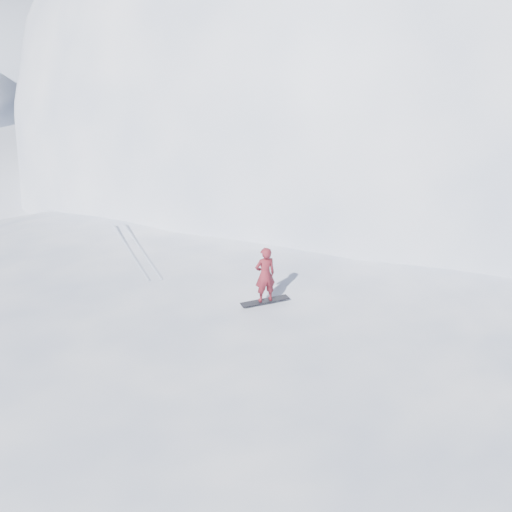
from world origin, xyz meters
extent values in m
plane|color=white|center=(0.00, 0.00, 0.00)|extent=(400.00, 400.00, 0.00)
ellipsoid|color=white|center=(1.00, 3.00, 0.00)|extent=(36.00, 28.00, 4.80)
ellipsoid|color=white|center=(22.00, 26.00, 0.00)|extent=(60.00, 56.00, 56.00)
ellipsoid|color=white|center=(10.00, 20.00, 0.00)|extent=(28.00, 24.00, 18.00)
ellipsoid|color=white|center=(-4.00, -2.00, 0.00)|extent=(6.00, 5.40, 0.80)
ellipsoid|color=white|center=(5.00, -3.00, 0.00)|extent=(5.00, 4.50, 0.70)
ellipsoid|color=white|center=(-2.00, 6.00, 0.00)|extent=(7.00, 6.30, 1.00)
ellipsoid|color=white|center=(7.00, 4.00, 0.00)|extent=(4.00, 3.60, 0.60)
cube|color=black|center=(2.87, -0.38, 2.41)|extent=(1.56, 0.42, 0.03)
imported|color=maroon|center=(2.87, -0.38, 3.32)|extent=(0.68, 0.48, 1.78)
cube|color=silver|center=(-0.99, 4.94, 2.42)|extent=(1.12, 5.92, 0.04)
cube|color=silver|center=(-0.56, 4.94, 2.42)|extent=(1.09, 5.92, 0.04)
camera|label=1|loc=(-1.07, -13.24, 10.06)|focal=35.00mm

